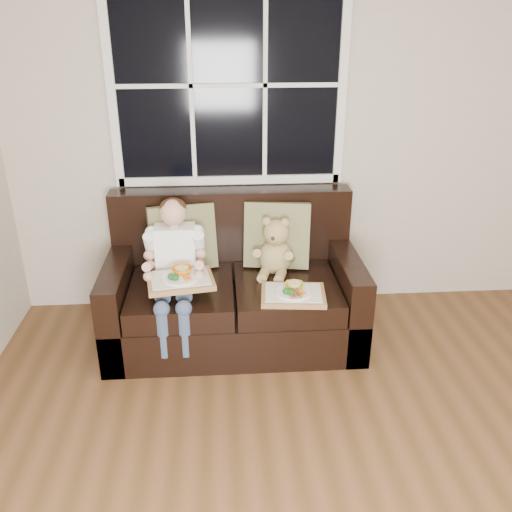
{
  "coord_description": "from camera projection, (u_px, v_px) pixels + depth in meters",
  "views": [
    {
      "loc": [
        -0.75,
        -1.33,
        2.09
      ],
      "look_at": [
        -0.53,
        1.85,
        0.66
      ],
      "focal_mm": 38.0,
      "sensor_mm": 36.0,
      "label": 1
    }
  ],
  "objects": [
    {
      "name": "window_back",
      "position": [
        228.0,
        85.0,
        3.65
      ],
      "size": [
        1.62,
        0.04,
        1.37
      ],
      "color": "black",
      "rests_on": "room_walls"
    },
    {
      "name": "teddy_bear",
      "position": [
        276.0,
        250.0,
        3.7
      ],
      "size": [
        0.28,
        0.34,
        0.42
      ],
      "rotation": [
        0.0,
        0.0,
        -0.27
      ],
      "color": "#9C8652",
      "rests_on": "loveseat"
    },
    {
      "name": "tray_right",
      "position": [
        293.0,
        294.0,
        3.41
      ],
      "size": [
        0.43,
        0.34,
        0.09
      ],
      "rotation": [
        0.0,
        0.0,
        -0.1
      ],
      "color": "olive",
      "rests_on": "loveseat"
    },
    {
      "name": "loveseat",
      "position": [
        234.0,
        293.0,
        3.78
      ],
      "size": [
        1.7,
        0.92,
        0.96
      ],
      "color": "black",
      "rests_on": "ground"
    },
    {
      "name": "pillow_right",
      "position": [
        277.0,
        235.0,
        3.79
      ],
      "size": [
        0.48,
        0.28,
        0.47
      ],
      "rotation": [
        -0.21,
        0.0,
        -0.17
      ],
      "color": "olive",
      "rests_on": "loveseat"
    },
    {
      "name": "tray_left",
      "position": [
        181.0,
        279.0,
        3.39
      ],
      "size": [
        0.45,
        0.37,
        0.09
      ],
      "rotation": [
        0.0,
        0.0,
        0.16
      ],
      "color": "olive",
      "rests_on": "child"
    },
    {
      "name": "room_walls",
      "position": [
        500.0,
        215.0,
        1.46
      ],
      "size": [
        4.52,
        5.02,
        2.71
      ],
      "color": "#BDB09C",
      "rests_on": "ground"
    },
    {
      "name": "pillow_left",
      "position": [
        183.0,
        238.0,
        3.74
      ],
      "size": [
        0.49,
        0.3,
        0.47
      ],
      "rotation": [
        -0.21,
        0.0,
        0.22
      ],
      "color": "olive",
      "rests_on": "loveseat"
    },
    {
      "name": "child",
      "position": [
        175.0,
        258.0,
        3.51
      ],
      "size": [
        0.38,
        0.6,
        0.87
      ],
      "color": "white",
      "rests_on": "loveseat"
    }
  ]
}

